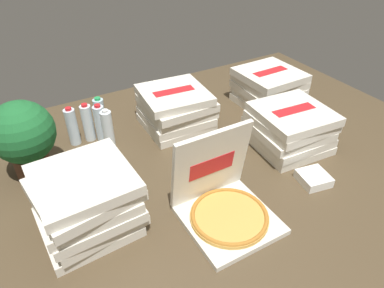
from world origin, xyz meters
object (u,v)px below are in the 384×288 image
at_px(pizza_stack_center_near, 176,109).
at_px(pizza_stack_left_near, 269,87).
at_px(water_bottle_4, 100,123).
at_px(potted_plant, 24,136).
at_px(water_bottle_0, 108,129).
at_px(water_bottle_1, 100,116).
at_px(pizza_stack_right_far, 86,202).
at_px(water_bottle_2, 88,123).
at_px(open_pizza_box, 224,203).
at_px(pizza_stack_right_near, 289,128).
at_px(water_bottle_3, 72,127).
at_px(napkin_pile, 314,178).

height_order(pizza_stack_center_near, pizza_stack_left_near, same).
distance_m(water_bottle_4, potted_plant, 0.48).
relative_size(pizza_stack_left_near, potted_plant, 1.00).
bearing_deg(potted_plant, water_bottle_0, 7.11).
relative_size(water_bottle_0, potted_plant, 0.57).
bearing_deg(water_bottle_1, water_bottle_0, -92.87).
distance_m(pizza_stack_right_far, water_bottle_1, 0.81).
relative_size(pizza_stack_center_near, water_bottle_2, 1.77).
height_order(pizza_stack_right_far, water_bottle_4, pizza_stack_right_far).
height_order(open_pizza_box, pizza_stack_right_near, open_pizza_box).
height_order(pizza_stack_center_near, water_bottle_4, pizza_stack_center_near).
bearing_deg(potted_plant, pizza_stack_center_near, 3.27).
relative_size(pizza_stack_right_near, water_bottle_2, 1.81).
height_order(open_pizza_box, pizza_stack_right_far, open_pizza_box).
bearing_deg(open_pizza_box, water_bottle_1, 105.04).
relative_size(pizza_stack_left_near, water_bottle_1, 1.76).
bearing_deg(water_bottle_3, pizza_stack_center_near, -12.08).
bearing_deg(water_bottle_2, potted_plant, -153.12).
distance_m(pizza_stack_left_near, water_bottle_1, 1.21).
distance_m(pizza_stack_right_far, potted_plant, 0.56).
bearing_deg(pizza_stack_right_far, water_bottle_4, 67.53).
bearing_deg(pizza_stack_right_far, water_bottle_1, 68.06).
distance_m(water_bottle_0, napkin_pile, 1.22).
height_order(pizza_stack_right_near, water_bottle_1, pizza_stack_right_near).
xyz_separation_m(pizza_stack_right_far, napkin_pile, (1.14, -0.30, -0.13)).
xyz_separation_m(pizza_stack_left_near, potted_plant, (-1.65, 0.01, 0.13)).
relative_size(open_pizza_box, water_bottle_0, 1.72).
relative_size(water_bottle_0, water_bottle_1, 1.00).
distance_m(pizza_stack_center_near, water_bottle_2, 0.56).
relative_size(pizza_stack_left_near, water_bottle_4, 1.76).
bearing_deg(water_bottle_4, water_bottle_2, 144.15).
xyz_separation_m(water_bottle_4, napkin_pile, (0.86, -0.97, -0.10)).
bearing_deg(pizza_stack_left_near, pizza_stack_center_near, 175.31).
bearing_deg(pizza_stack_left_near, water_bottle_0, 176.91).
relative_size(open_pizza_box, water_bottle_2, 1.72).
distance_m(pizza_stack_right_far, pizza_stack_right_near, 1.24).
height_order(pizza_stack_right_far, water_bottle_3, pizza_stack_right_far).
xyz_separation_m(water_bottle_1, potted_plant, (-0.46, -0.23, 0.13)).
height_order(water_bottle_2, water_bottle_4, same).
height_order(pizza_stack_right_near, water_bottle_3, pizza_stack_right_near).
xyz_separation_m(open_pizza_box, water_bottle_0, (-0.28, 0.84, 0.04)).
distance_m(pizza_stack_right_far, water_bottle_2, 0.75).
bearing_deg(open_pizza_box, napkin_pile, -4.30).
bearing_deg(water_bottle_3, napkin_pile, -44.86).
distance_m(water_bottle_1, napkin_pile, 1.34).
xyz_separation_m(water_bottle_1, water_bottle_3, (-0.19, -0.04, 0.00)).
bearing_deg(water_bottle_4, pizza_stack_right_far, -112.47).
xyz_separation_m(pizza_stack_right_near, water_bottle_3, (-1.13, 0.69, -0.01)).
bearing_deg(water_bottle_0, pizza_stack_right_far, -116.83).
relative_size(water_bottle_1, water_bottle_3, 1.00).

